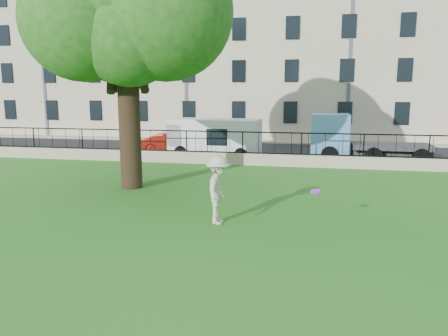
% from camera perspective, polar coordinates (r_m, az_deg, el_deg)
% --- Properties ---
extents(ground, '(120.00, 120.00, 0.00)m').
position_cam_1_polar(ground, '(11.34, -6.97, -9.67)').
color(ground, '#1F6518').
rests_on(ground, ground).
extents(retaining_wall, '(50.00, 0.40, 0.60)m').
position_cam_1_polar(retaining_wall, '(22.66, 2.42, 1.20)').
color(retaining_wall, gray).
rests_on(retaining_wall, ground).
extents(iron_railing, '(50.00, 0.05, 1.13)m').
position_cam_1_polar(iron_railing, '(22.54, 2.44, 3.34)').
color(iron_railing, black).
rests_on(iron_railing, retaining_wall).
extents(street, '(60.00, 9.00, 0.01)m').
position_cam_1_polar(street, '(27.30, 3.92, 2.10)').
color(street, black).
rests_on(street, ground).
extents(sidewalk, '(60.00, 1.40, 0.12)m').
position_cam_1_polar(sidewalk, '(32.42, 5.08, 3.46)').
color(sidewalk, gray).
rests_on(sidewalk, ground).
extents(building_row, '(56.40, 10.40, 13.80)m').
position_cam_1_polar(building_row, '(37.96, 6.19, 14.78)').
color(building_row, beige).
rests_on(building_row, ground).
extents(tree, '(8.40, 6.60, 10.60)m').
position_cam_1_polar(tree, '(17.77, -13.13, 20.52)').
color(tree, black).
rests_on(tree, ground).
extents(man, '(0.74, 1.29, 1.99)m').
position_cam_1_polar(man, '(12.57, -0.71, -2.88)').
color(man, '#B9B696').
rests_on(man, ground).
extents(frisbee, '(0.32, 0.31, 0.12)m').
position_cam_1_polar(frisbee, '(11.95, 11.85, -3.02)').
color(frisbee, '#9328E2').
extents(red_sedan, '(3.76, 1.50, 1.21)m').
position_cam_1_polar(red_sedan, '(26.79, -6.86, 3.19)').
color(red_sedan, maroon).
rests_on(red_sedan, street).
extents(white_van, '(5.30, 2.36, 2.17)m').
position_cam_1_polar(white_van, '(25.34, -1.19, 3.95)').
color(white_van, silver).
rests_on(white_van, street).
extents(blue_truck, '(6.09, 2.25, 2.54)m').
position_cam_1_polar(blue_truck, '(24.85, 18.33, 3.74)').
color(blue_truck, '#5188BE').
rests_on(blue_truck, street).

